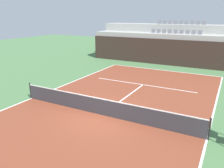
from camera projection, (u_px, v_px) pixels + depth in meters
The scene contains 13 objects.
ground_plane at pixel (102, 115), 12.44m from camera, with size 80.00×80.00×0.00m, color #477042.
court_surface at pixel (102, 115), 12.44m from camera, with size 11.00×24.00×0.01m, color brown.
baseline_far at pixel (163, 70), 22.48m from camera, with size 11.00×0.10×0.00m, color white.
sideline_left at pixel (32, 98), 14.91m from camera, with size 0.10×24.00×0.00m, color white.
sideline_right at pixel (207, 140), 9.96m from camera, with size 0.10×24.00×0.00m, color white.
service_line_far at pixel (143, 85), 17.82m from camera, with size 8.26×0.10×0.00m, color white.
centre_service_line at pixel (126, 97), 15.12m from camera, with size 0.10×6.40×0.00m, color white.
back_wall at pixel (171, 53), 24.34m from camera, with size 19.21×0.30×2.82m, color #33231E.
stands_tier_lower at pixel (174, 49), 25.40m from camera, with size 19.21×2.40×3.34m, color #9E9E99.
stands_tier_upper at pixel (179, 42), 27.28m from camera, with size 19.21×2.40×4.26m, color #9E9E99.
seating_row_lower at pixel (175, 32), 24.95m from camera, with size 5.63×0.44×0.44m.
seating_row_upper at pixel (181, 23), 26.70m from camera, with size 5.63×0.44×0.44m.
tennis_net at pixel (102, 107), 12.29m from camera, with size 11.08×0.08×1.07m.
Camera 1 is at (5.90, -9.74, 5.32)m, focal length 35.87 mm.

